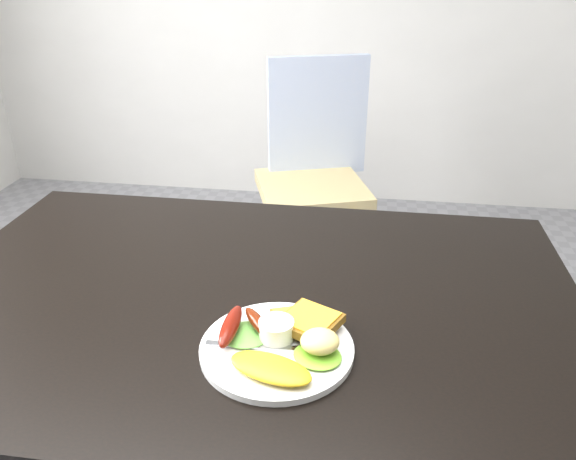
{
  "coord_description": "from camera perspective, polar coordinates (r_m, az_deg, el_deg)",
  "views": [
    {
      "loc": [
        0.2,
        -0.84,
        1.31
      ],
      "look_at": [
        0.08,
        -0.03,
        0.9
      ],
      "focal_mm": 35.0,
      "sensor_mm": 36.0,
      "label": 1
    }
  ],
  "objects": [
    {
      "name": "ramekin",
      "position": [
        0.89,
        -1.19,
        -10.12
      ],
      "size": [
        0.06,
        0.06,
        0.03
      ],
      "primitive_type": "cylinder",
      "rotation": [
        0.0,
        0.0,
        0.03
      ],
      "color": "white",
      "rests_on": "plate"
    },
    {
      "name": "omelette",
      "position": [
        0.83,
        -1.78,
        -13.84
      ],
      "size": [
        0.14,
        0.1,
        0.02
      ],
      "primitive_type": "ellipsoid",
      "rotation": [
        0.0,
        0.0,
        -0.3
      ],
      "color": "yellow",
      "rests_on": "plate"
    },
    {
      "name": "fork",
      "position": [
        0.88,
        -3.89,
        -11.66
      ],
      "size": [
        0.14,
        0.02,
        0.0
      ],
      "primitive_type": "cube",
      "rotation": [
        0.0,
        0.0,
        0.04
      ],
      "color": "#ADAFB7",
      "rests_on": "plate"
    },
    {
      "name": "lettuce_left",
      "position": [
        0.9,
        -4.28,
        -10.56
      ],
      "size": [
        0.1,
        0.09,
        0.01
      ],
      "primitive_type": "ellipsoid",
      "rotation": [
        0.0,
        0.0,
        0.27
      ],
      "color": "#3E8B2E",
      "rests_on": "plate"
    },
    {
      "name": "toast_a",
      "position": [
        0.92,
        0.69,
        -9.24
      ],
      "size": [
        0.09,
        0.09,
        0.01
      ],
      "primitive_type": "cube",
      "rotation": [
        0.0,
        0.0,
        0.36
      ],
      "color": "#8D5E1B",
      "rests_on": "plate"
    },
    {
      "name": "sausage_a",
      "position": [
        0.89,
        -5.84,
        -9.66
      ],
      "size": [
        0.03,
        0.11,
        0.03
      ],
      "primitive_type": "ellipsoid",
      "rotation": [
        0.0,
        0.0,
        -0.02
      ],
      "color": "#671005",
      "rests_on": "lettuce_left"
    },
    {
      "name": "sausage_b",
      "position": [
        0.9,
        -3.12,
        -9.33
      ],
      "size": [
        0.07,
        0.08,
        0.02
      ],
      "primitive_type": "ellipsoid",
      "rotation": [
        0.0,
        0.0,
        0.62
      ],
      "color": "#5C2310",
      "rests_on": "lettuce_left"
    },
    {
      "name": "person",
      "position": [
        1.42,
        7.1,
        1.5
      ],
      "size": [
        0.59,
        0.47,
        1.42
      ],
      "primitive_type": "imported",
      "rotation": [
        0.0,
        0.0,
        3.43
      ],
      "color": "navy",
      "rests_on": "ground"
    },
    {
      "name": "potato_salad",
      "position": [
        0.85,
        3.26,
        -11.23
      ],
      "size": [
        0.07,
        0.07,
        0.03
      ],
      "primitive_type": "ellipsoid",
      "rotation": [
        0.0,
        0.0,
        0.26
      ],
      "color": "#F3F4AF",
      "rests_on": "lettuce_right"
    },
    {
      "name": "toast_b",
      "position": [
        0.9,
        2.24,
        -9.32
      ],
      "size": [
        0.11,
        0.11,
        0.01
      ],
      "primitive_type": "cube",
      "rotation": [
        0.0,
        0.0,
        -0.45
      ],
      "color": "brown",
      "rests_on": "toast_a"
    },
    {
      "name": "dining_chair",
      "position": [
        2.25,
        2.42,
        4.18
      ],
      "size": [
        0.52,
        0.52,
        0.05
      ],
      "primitive_type": "cube",
      "rotation": [
        0.0,
        0.0,
        0.32
      ],
      "color": "tan",
      "rests_on": "ground"
    },
    {
      "name": "dining_table",
      "position": [
        1.04,
        -4.08,
        -7.38
      ],
      "size": [
        1.2,
        0.8,
        0.04
      ],
      "primitive_type": "cube",
      "color": "black",
      "rests_on": "ground"
    },
    {
      "name": "lettuce_right",
      "position": [
        0.86,
        3.01,
        -12.63
      ],
      "size": [
        0.09,
        0.09,
        0.01
      ],
      "primitive_type": "ellipsoid",
      "rotation": [
        0.0,
        0.0,
        -0.37
      ],
      "color": "green",
      "rests_on": "plate"
    },
    {
      "name": "plate",
      "position": [
        0.89,
        -1.15,
        -11.95
      ],
      "size": [
        0.24,
        0.24,
        0.01
      ],
      "primitive_type": "cylinder",
      "color": "white",
      "rests_on": "dining_table"
    }
  ]
}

